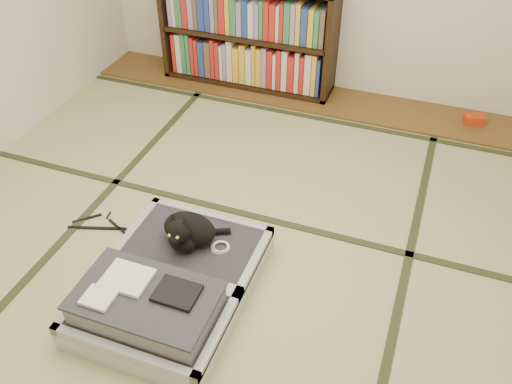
% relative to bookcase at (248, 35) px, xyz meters
% --- Properties ---
extents(floor, '(4.50, 4.50, 0.00)m').
position_rel_bookcase_xyz_m(floor, '(0.66, -2.07, -0.45)').
color(floor, tan).
rests_on(floor, ground).
extents(wood_strip, '(4.00, 0.50, 0.02)m').
position_rel_bookcase_xyz_m(wood_strip, '(0.66, -0.07, -0.44)').
color(wood_strip, brown).
rests_on(wood_strip, ground).
extents(red_item, '(0.17, 0.13, 0.07)m').
position_rel_bookcase_xyz_m(red_item, '(1.93, -0.04, -0.40)').
color(red_item, red).
rests_on(red_item, wood_strip).
extents(room_shell, '(4.50, 4.50, 4.50)m').
position_rel_bookcase_xyz_m(room_shell, '(0.66, -2.07, 1.01)').
color(room_shell, white).
rests_on(room_shell, ground).
extents(tatami_borders, '(4.00, 4.50, 0.01)m').
position_rel_bookcase_xyz_m(tatami_borders, '(0.66, -1.57, -0.45)').
color(tatami_borders, '#2D381E').
rests_on(tatami_borders, ground).
extents(bookcase, '(1.50, 0.34, 0.96)m').
position_rel_bookcase_xyz_m(bookcase, '(0.00, 0.00, 0.00)').
color(bookcase, black).
rests_on(bookcase, wood_strip).
extents(suitcase, '(0.79, 1.05, 0.31)m').
position_rel_bookcase_xyz_m(suitcase, '(0.49, -2.47, -0.34)').
color(suitcase, silver).
rests_on(suitcase, floor).
extents(cat, '(0.35, 0.35, 0.28)m').
position_rel_bookcase_xyz_m(cat, '(0.48, -2.18, -0.20)').
color(cat, black).
rests_on(cat, suitcase).
extents(cable_coil, '(0.11, 0.11, 0.03)m').
position_rel_bookcase_xyz_m(cable_coil, '(0.66, -2.14, -0.29)').
color(cable_coil, white).
rests_on(cable_coil, suitcase).
extents(hanger, '(0.38, 0.23, 0.01)m').
position_rel_bookcase_xyz_m(hanger, '(-0.20, -2.09, -0.44)').
color(hanger, black).
rests_on(hanger, floor).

